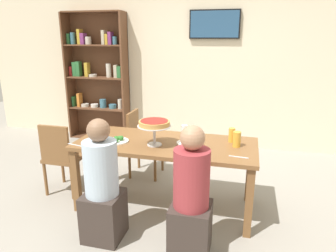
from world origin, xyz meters
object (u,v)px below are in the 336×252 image
Objects in this scene: dining_table at (166,150)px; beer_glass_amber_short at (232,135)px; salad_plate_far_diner at (117,140)px; cutlery_knife_near at (239,157)px; diner_near_right at (191,201)px; diner_near_left at (102,190)px; chair_far_left at (141,140)px; deep_dish_pizza_stand at (154,125)px; cutlery_fork_near at (75,145)px; chair_head_west at (62,155)px; beer_glass_amber_tall at (237,139)px; television at (215,24)px; salad_plate_near_diner at (187,142)px; water_glass_clear_near at (184,130)px; bookshelf at (97,76)px.

beer_glass_amber_short is at bearing 15.72° from dining_table.
salad_plate_far_diner is 1.26m from cutlery_knife_near.
diner_near_right reaches higher than beer_glass_amber_short.
diner_near_left is 1.32× the size of chair_far_left.
cutlery_fork_near is at bearing -165.36° from deep_dish_pizza_stand.
chair_head_west reaches higher than salad_plate_far_diner.
chair_head_west is 5.51× the size of beer_glass_amber_tall.
television is 0.69× the size of diner_near_right.
chair_far_left is at bearing 33.85° from diner_near_right.
diner_near_right is 1.10m from salad_plate_far_diner.
television is 4.38× the size of cutlery_knife_near.
chair_far_left is 4.06× the size of salad_plate_near_diner.
television is 3.68× the size of salad_plate_near_diner.
beer_glass_amber_tall reaches higher than salad_plate_far_diner.
diner_near_right is 10.67× the size of water_glass_clear_near.
bookshelf is 2.54m from cutlery_fork_near.
beer_glass_amber_tall is (0.81, 0.17, -0.14)m from deep_dish_pizza_stand.
bookshelf is at bearing 39.13° from diner_near_right.
beer_glass_amber_short is 0.84× the size of cutlery_fork_near.
diner_near_right reaches higher than water_glass_clear_near.
chair_far_left reaches higher than cutlery_knife_near.
cutlery_knife_near is (0.53, -0.25, -0.01)m from salad_plate_near_diner.
television is at bearing 55.71° from chair_head_west.
deep_dish_pizza_stand is 0.88m from cutlery_knife_near.
salad_plate_far_diner is 0.43m from cutlery_fork_near.
chair_head_west is (-1.47, -2.15, -1.50)m from television.
water_glass_clear_near is (1.93, -1.71, -0.35)m from bookshelf.
television is 2.16m from water_glass_clear_near.
beer_glass_amber_short reaches higher than cutlery_knife_near.
diner_near_left is 0.66m from cutlery_fork_near.
bookshelf is 14.63× the size of beer_glass_amber_short.
chair_head_west is at bearing 174.09° from salad_plate_far_diner.
chair_far_left is at bearing 83.30° from cutlery_fork_near.
cutlery_knife_near is (0.54, -2.34, -1.25)m from television.
bookshelf is 2.53m from salad_plate_far_diner.
chair_head_west is at bearing -173.11° from beer_glass_amber_short.
salad_plate_near_diner is 1.16m from cutlery_fork_near.
diner_near_right is 0.98m from beer_glass_amber_short.
beer_glass_amber_short reaches higher than salad_plate_near_diner.
diner_near_right is at bearing 33.85° from chair_far_left.
dining_table is 1.25m from chair_head_west.
dining_table is at bearing -48.28° from bookshelf.
salad_plate_near_diner is (0.23, 0.02, 0.10)m from dining_table.
water_glass_clear_near is at bearing -28.07° from diner_near_left.
salad_plate_near_diner is at bearing 159.99° from cutlery_knife_near.
water_glass_clear_near is at bearing -41.40° from bookshelf.
chair_head_west is (0.56, -2.06, -0.65)m from bookshelf.
beer_glass_amber_short is (0.45, -1.92, -1.17)m from television.
salad_plate_far_diner is 1.56× the size of beer_glass_amber_tall.
salad_plate_near_diner is 1.42× the size of beer_glass_amber_short.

